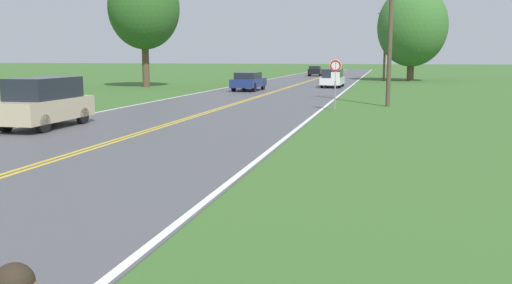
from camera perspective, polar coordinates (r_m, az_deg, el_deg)
The scene contains 9 objects.
traffic_sign at distance 27.75m, azimuth 8.36°, elevation 7.29°, with size 0.60×0.10×2.57m.
utility_pole_midground at distance 30.64m, azimuth 14.04°, elevation 13.23°, with size 1.80×0.24×9.92m.
utility_pole_far at distance 63.02m, azimuth 13.42°, elevation 10.08°, with size 1.80×0.24×8.02m.
tree_left_verge at distance 49.92m, azimuth -11.72°, elevation 13.61°, with size 6.24×6.24×10.50m.
tree_mid_treeline at distance 63.19m, azimuth 16.13°, elevation 11.59°, with size 7.58×7.58×10.32m.
car_champagne_suv_mid_near at distance 22.29m, azimuth -21.31°, elevation 3.95°, with size 1.84×4.44×1.93m.
car_dark_blue_sedan_mid_far at distance 43.49m, azimuth -0.79°, elevation 6.44°, with size 2.01×4.37×1.47m.
car_white_van_receding at distance 48.80m, azimuth 8.08°, elevation 6.72°, with size 1.79×4.51×1.62m.
car_black_hatchback_distant at distance 76.77m, azimuth 6.24°, elevation 7.49°, with size 1.86×3.97×1.40m.
Camera 1 is at (8.53, 3.18, 2.72)m, focal length 38.00 mm.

